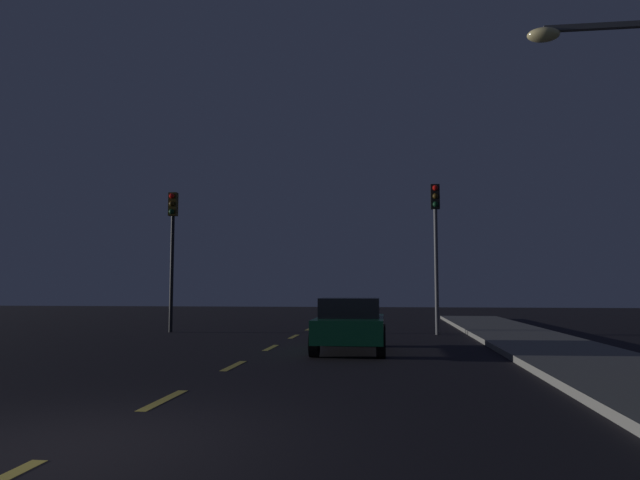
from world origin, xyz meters
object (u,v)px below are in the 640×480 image
object	(u,v)px
traffic_signal_left	(172,234)
street_lamp_right	(634,156)
traffic_signal_right	(436,230)
car_stopped_ahead	(351,324)

from	to	relation	value
traffic_signal_left	street_lamp_right	xyz separation A→B (m)	(12.38, -10.91, 0.16)
traffic_signal_left	traffic_signal_right	size ratio (longest dim) A/B	0.98
car_stopped_ahead	street_lamp_right	bearing A→B (deg)	-43.92
traffic_signal_left	car_stopped_ahead	distance (m)	9.82
car_stopped_ahead	street_lamp_right	size ratio (longest dim) A/B	0.62
traffic_signal_left	car_stopped_ahead	bearing A→B (deg)	-39.45
street_lamp_right	traffic_signal_left	bearing A→B (deg)	138.61
car_stopped_ahead	street_lamp_right	distance (m)	7.82
traffic_signal_left	street_lamp_right	world-z (taller)	street_lamp_right
traffic_signal_left	car_stopped_ahead	world-z (taller)	traffic_signal_left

